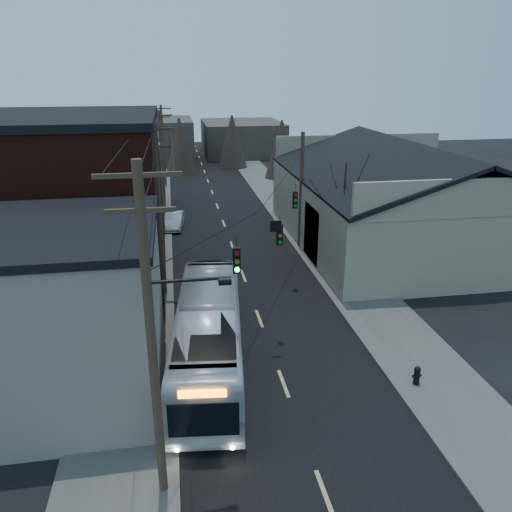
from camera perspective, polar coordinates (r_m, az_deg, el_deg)
The scene contains 14 objects.
road_surface at distance 41.69m, azimuth -3.42°, elevation 2.96°, with size 9.00×110.00×0.02m, color black.
sidewalk_left at distance 41.53m, azimuth -12.37°, elevation 2.51°, with size 4.00×110.00×0.12m, color #474744.
sidewalk_right at distance 42.81m, azimuth 5.28°, elevation 3.45°, with size 4.00×110.00×0.12m, color #474744.
building_clapboard at distance 21.19m, azimuth -21.94°, elevation -6.36°, with size 8.00×8.00×7.00m, color slate.
building_brick at distance 31.05m, azimuth -20.21°, elevation 5.17°, with size 10.00×12.00×10.00m, color black.
building_left_far at distance 46.74m, azimuth -16.14°, elevation 8.54°, with size 9.00×14.00×7.00m, color #38322C.
warehouse at distance 39.80m, azimuth 16.37°, elevation 5.34°, with size 16.16×20.60×7.73m.
building_far_left at distance 75.17m, azimuth -11.18°, elevation 12.82°, with size 10.00×12.00×6.00m, color #38322C.
building_far_right at distance 80.95m, azimuth -1.62°, elevation 13.35°, with size 12.00×14.00×5.00m, color #38322C.
bare_tree at distance 32.65m, azimuth 9.89°, elevation 4.29°, with size 0.40×0.40×7.20m, color black.
utility_lines at distance 34.54m, azimuth -7.68°, elevation 7.62°, with size 11.24×45.28×10.50m.
bus at distance 22.27m, azimuth -5.44°, elevation -8.94°, with size 2.74×11.70×3.26m, color silver.
parked_car at distance 42.61m, azimuth -9.34°, elevation 4.03°, with size 1.41×4.04×1.33m, color #ADB0B5.
fire_hydrant at distance 22.52m, azimuth 17.91°, elevation -12.77°, with size 0.39×0.28×0.83m.
Camera 1 is at (-4.14, -9.54, 12.53)m, focal length 35.00 mm.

